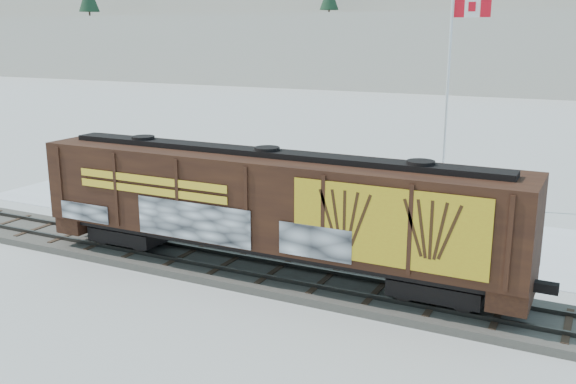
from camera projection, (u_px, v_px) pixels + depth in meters
The scene contains 9 objects.
ground at pixel (274, 279), 23.67m from camera, with size 500.00×500.00×0.00m, color white.
rail_track at pixel (274, 275), 23.63m from camera, with size 50.00×3.40×0.43m.
parking_strip at pixel (349, 226), 30.16m from camera, with size 40.00×8.00×0.03m, color white.
hillside at pixel (570, 7), 141.38m from camera, with size 360.00×110.00×93.00m.
hopper_railcar at pixel (268, 203), 23.07m from camera, with size 18.39×3.06×4.37m.
flagpole at pixel (447, 132), 32.74m from camera, with size 2.30×0.90×10.76m.
car_silver at pixel (253, 197), 32.17m from camera, with size 1.88×4.67×1.59m, color #9EA1A5.
car_white at pixel (313, 202), 31.59m from camera, with size 1.45×4.17×1.37m, color silver.
car_dark at pixel (401, 230), 27.32m from camera, with size 1.78×4.38×1.27m, color #21242A.
Camera 1 is at (10.46, -19.59, 8.81)m, focal length 40.00 mm.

